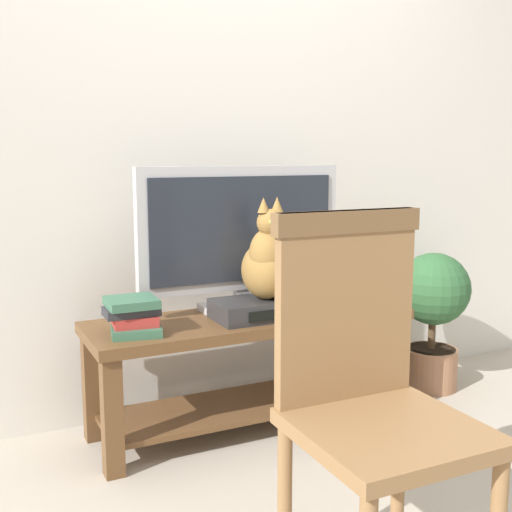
% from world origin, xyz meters
% --- Properties ---
extents(ground_plane, '(12.00, 12.00, 0.00)m').
position_xyz_m(ground_plane, '(0.00, 0.00, 0.00)').
color(ground_plane, '#ADA393').
extents(back_wall, '(7.00, 0.12, 2.80)m').
position_xyz_m(back_wall, '(0.00, 0.84, 1.40)').
color(back_wall, silver).
rests_on(back_wall, ground).
extents(tv_stand, '(1.37, 0.44, 0.49)m').
position_xyz_m(tv_stand, '(0.03, 0.46, 0.34)').
color(tv_stand, brown).
rests_on(tv_stand, ground).
extents(tv, '(0.91, 0.20, 0.62)m').
position_xyz_m(tv, '(0.03, 0.55, 0.82)').
color(tv, '#B7B7BC').
rests_on(tv, tv_stand).
extents(media_box, '(0.43, 0.23, 0.08)m').
position_xyz_m(media_box, '(0.07, 0.40, 0.53)').
color(media_box, '#2D2D30').
rests_on(media_box, tv_stand).
extents(cat, '(0.19, 0.30, 0.42)m').
position_xyz_m(cat, '(0.07, 0.39, 0.73)').
color(cat, olive).
rests_on(cat, media_box).
extents(wooden_chair, '(0.44, 0.45, 1.01)m').
position_xyz_m(wooden_chair, '(-0.14, -0.60, 0.58)').
color(wooden_chair, olive).
rests_on(wooden_chair, ground).
extents(book_stack, '(0.22, 0.22, 0.14)m').
position_xyz_m(book_stack, '(-0.49, 0.40, 0.56)').
color(book_stack, '#38664C').
rests_on(book_stack, tv_stand).
extents(potted_plant, '(0.35, 0.35, 0.68)m').
position_xyz_m(potted_plant, '(1.04, 0.48, 0.41)').
color(potted_plant, '#9E6B4C').
rests_on(potted_plant, ground).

